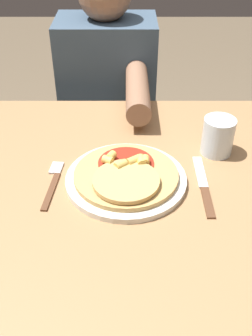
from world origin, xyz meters
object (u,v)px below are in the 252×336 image
(fork, at_px, (51,181))
(knife, at_px, (202,186))
(person_diner, at_px, (108,104))
(dining_table, at_px, (124,221))
(plate, at_px, (126,179))
(pizza, at_px, (126,175))
(drinking_glass, at_px, (216,136))

(fork, xyz_separation_m, knife, (0.35, -0.02, 0.00))
(person_diner, bearing_deg, dining_table, -84.02)
(plate, distance_m, knife, 0.18)
(dining_table, height_order, fork, fork)
(pizza, relative_size, drinking_glass, 2.53)
(dining_table, xyz_separation_m, fork, (-0.17, 0.01, 0.12))
(plate, bearing_deg, person_diner, 96.50)
(drinking_glass, bearing_deg, dining_table, -149.85)
(fork, bearing_deg, plate, 0.55)
(plate, height_order, fork, plate)
(dining_table, height_order, knife, knife)
(pizza, xyz_separation_m, knife, (0.17, -0.01, -0.02))
(pizza, bearing_deg, person_diner, 96.44)
(plate, xyz_separation_m, pizza, (-0.00, -0.00, 0.02))
(dining_table, relative_size, knife, 5.08)
(plate, bearing_deg, drinking_glass, 28.38)
(dining_table, xyz_separation_m, drinking_glass, (0.23, 0.13, 0.17))
(fork, bearing_deg, knife, -2.88)
(dining_table, distance_m, plate, 0.13)
(knife, xyz_separation_m, person_diner, (-0.24, 0.63, -0.12))
(pizza, xyz_separation_m, fork, (-0.17, 0.00, -0.02))
(dining_table, distance_m, person_diner, 0.63)
(dining_table, xyz_separation_m, plate, (0.00, 0.01, 0.13))
(plate, bearing_deg, fork, -179.45)
(person_diner, bearing_deg, drinking_glass, -58.62)
(plate, bearing_deg, knife, -6.29)
(fork, bearing_deg, person_diner, 80.26)
(plate, height_order, drinking_glass, drinking_glass)
(knife, distance_m, person_diner, 0.69)
(plate, relative_size, person_diner, 0.25)
(plate, distance_m, drinking_glass, 0.26)
(knife, height_order, drinking_glass, drinking_glass)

